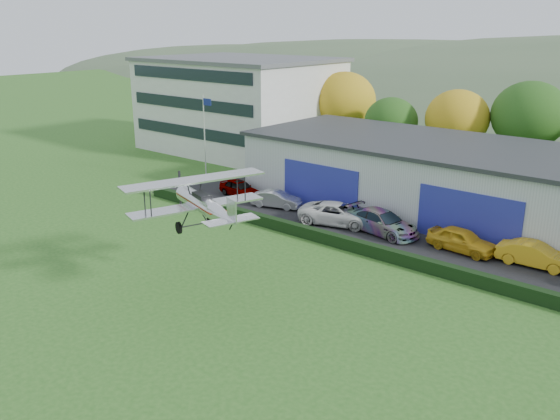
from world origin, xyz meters
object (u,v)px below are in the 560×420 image
Objects in this scene: hangar at (502,187)px; car_0 at (240,188)px; flagpole at (205,131)px; car_1 at (276,199)px; car_4 at (462,240)px; car_5 at (535,255)px; car_3 at (382,222)px; car_2 at (338,214)px; office_block at (240,104)px; biplane at (203,203)px.

car_0 is (-19.25, -7.49, -1.91)m from hangar.
flagpole is 10.95m from car_1.
car_4 is at bearing -82.37° from car_0.
flagpole is at bearing -166.49° from hangar.
car_4 is at bearing -106.43° from car_1.
car_4 is 4.41m from car_5.
car_4 is (0.31, -7.44, -1.85)m from hangar.
car_0 is 0.92× the size of car_4.
flagpole reaches higher than car_0.
flagpole reaches higher than car_3.
hangar is 7.20× the size of car_2.
car_2 is 13.56m from car_5.
car_4 is at bearing 93.61° from car_5.
car_1 is 0.91× the size of car_5.
flagpole is 1.82× the size of car_5.
car_1 is at bearing -10.68° from flagpole.
office_block is 4.62× the size of car_4.
car_0 is 13.89m from car_3.
car_4 is at bearing -103.20° from car_2.
hangar is 5.08× the size of flagpole.
hangar is 9.87× the size of car_0.
car_2 is at bearing -7.61° from flagpole.
car_0 is 0.74× the size of car_3.
biplane reaches higher than car_0.
flagpole is at bearing 82.43° from car_0.
flagpole reaches higher than car_2.
flagpole is at bearing 155.20° from biplane.
hangar reaches higher than car_4.
car_1 is 6.09m from car_2.
hangar is at bearing -80.20° from car_1.
car_2 is (10.44, -0.63, 0.08)m from car_0.
office_block reaches higher than car_5.
hangar is 7.67m from car_4.
car_3 is (3.45, 0.37, 0.03)m from car_2.
hangar is 16.95m from car_1.
car_0 is at bearing 69.00° from car_2.
car_0 is at bearing 88.55° from car_5.
biplane is (7.32, -14.46, 4.55)m from car_1.
biplane is (-7.58, -22.32, 2.60)m from hangar.
car_4 is (25.20, -1.46, -3.98)m from flagpole.
biplane is (-7.89, -14.88, 4.45)m from car_4.
car_0 is 10.46m from car_2.
car_3 is (-5.36, -7.76, -1.80)m from hangar.
biplane reaches higher than car_1.
car_4 is (5.67, 0.32, -0.05)m from car_3.
biplane reaches higher than hangar.
flagpole reaches higher than car_1.
car_5 is at bearing 69.94° from biplane.
flagpole is 1.79× the size of car_4.
car_1 is (-14.89, -7.86, -1.94)m from hangar.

